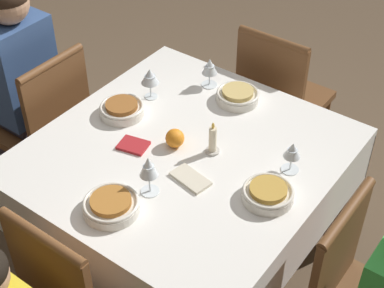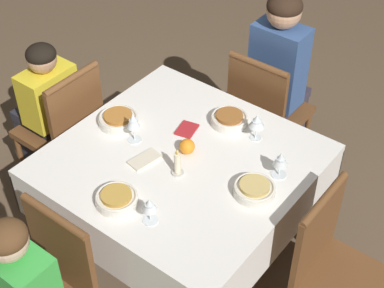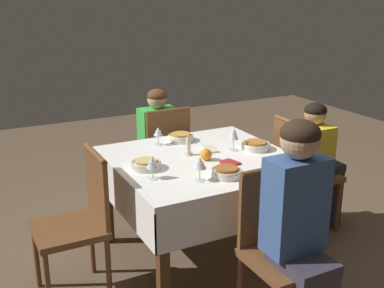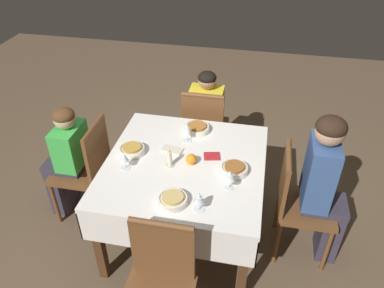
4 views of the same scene
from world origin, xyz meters
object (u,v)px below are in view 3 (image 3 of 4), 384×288
wine_glass_west (200,163)px  orange_fruit (205,154)px  chair_north (80,217)px  bowl_west (226,172)px  candle_centerpiece (188,147)px  person_child_green (155,141)px  wine_glass_east (158,132)px  napkin_red_folded (210,149)px  napkin_spare_side (230,163)px  chair_south (301,169)px  person_adult_denim (301,224)px  dining_table (202,171)px  wine_glass_south (234,134)px  bowl_east (181,137)px  person_child_yellow (318,160)px  chair_east (163,153)px  bowl_south (256,145)px  wine_glass_north (152,163)px  chair_west (280,243)px

wine_glass_west → orange_fruit: wine_glass_west is taller
chair_north → bowl_west: 0.90m
bowl_west → candle_centerpiece: bearing=3.1°
person_child_green → wine_glass_east: size_ratio=7.80×
bowl_west → napkin_red_folded: 0.50m
candle_centerpiece → napkin_spare_side: bearing=-149.8°
chair_south → napkin_red_folded: (0.12, 0.71, 0.23)m
chair_south → person_adult_denim: person_adult_denim is taller
dining_table → wine_glass_west: size_ratio=8.06×
wine_glass_south → napkin_red_folded: size_ratio=1.01×
person_child_green → orange_fruit: (-1.03, 0.08, 0.21)m
dining_table → wine_glass_east: size_ratio=8.91×
bowl_west → bowl_east: same height
person_child_yellow → wine_glass_east: 1.24m
chair_east → person_adult_denim: 1.79m
person_child_yellow → napkin_spare_side: person_child_yellow is taller
chair_north → candle_centerpiece: chair_north is taller
person_adult_denim → napkin_spare_side: person_adult_denim is taller
bowl_south → wine_glass_east: 0.69m
chair_east → candle_centerpiece: (-0.72, 0.13, 0.28)m
chair_south → wine_glass_east: size_ratio=6.88×
wine_glass_north → person_adult_denim: bearing=-149.9°
wine_glass_south → candle_centerpiece: (0.06, 0.32, -0.06)m
chair_west → bowl_south: (0.81, -0.39, 0.25)m
chair_south → person_child_yellow: 0.17m
wine_glass_south → napkin_spare_side: size_ratio=1.27×
bowl_east → wine_glass_east: size_ratio=1.44×
chair_east → person_child_yellow: size_ratio=0.90×
person_child_green → person_adult_denim: bearing=88.4°
dining_table → orange_fruit: size_ratio=15.29×
person_child_yellow → bowl_south: bearing=91.3°
chair_south → candle_centerpiece: chair_south is taller
chair_south → person_child_yellow: (-0.00, -0.16, 0.05)m
person_adult_denim → wine_glass_west: (0.63, 0.23, 0.15)m
wine_glass_south → orange_fruit: size_ratio=2.18×
chair_east → person_child_green: size_ratio=0.88×
dining_table → bowl_east: size_ratio=6.18×
wine_glass_north → orange_fruit: 0.45m
chair_west → wine_glass_east: (1.21, 0.17, 0.32)m
chair_east → person_child_yellow: person_child_yellow is taller
dining_table → orange_fruit: (-0.05, 0.00, 0.13)m
dining_table → chair_west: size_ratio=1.30×
wine_glass_east → napkin_spare_side: 0.62m
dining_table → wine_glass_south: wine_glass_south is taller
chair_north → person_adult_denim: (-0.93, -0.86, 0.18)m
person_child_yellow → wine_glass_east: size_ratio=7.67×
person_child_yellow → bowl_south: person_child_yellow is taller
person_adult_denim → chair_north: bearing=132.6°
orange_fruit → candle_centerpiece: bearing=19.9°
wine_glass_south → candle_centerpiece: size_ratio=1.14×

